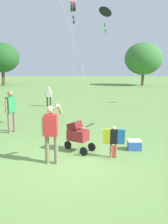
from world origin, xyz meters
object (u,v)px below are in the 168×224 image
(kite_green_novelty, at_px, (73,7))
(cooler_box, at_px, (134,145))
(stroller, at_px, (77,134))
(person_kid_running, at_px, (11,108))
(child_with_butterfly_kite, at_px, (114,139))
(person_adult_flyer, at_px, (51,129))
(kite_adult_black, at_px, (105,14))
(person_couple_left, at_px, (49,95))

(kite_green_novelty, bearing_deg, cooler_box, -59.10)
(cooler_box, bearing_deg, stroller, -175.70)
(kite_green_novelty, distance_m, person_kid_running, 5.34)
(child_with_butterfly_kite, height_order, person_kid_running, person_kid_running)
(cooler_box, bearing_deg, kite_green_novelty, 120.90)
(person_adult_flyer, bearing_deg, kite_adult_black, 62.47)
(person_kid_running, bearing_deg, stroller, -38.11)
(child_with_butterfly_kite, xyz_separation_m, person_adult_flyer, (-1.84, -0.44, 0.42))
(stroller, distance_m, cooler_box, 1.98)
(person_adult_flyer, xyz_separation_m, person_couple_left, (-1.68, 10.07, -0.22))
(person_adult_flyer, xyz_separation_m, person_kid_running, (-2.20, 3.33, 0.03))
(kite_green_novelty, bearing_deg, person_couple_left, 111.96)
(cooler_box, bearing_deg, kite_adult_black, 114.41)
(child_with_butterfly_kite, xyz_separation_m, kite_adult_black, (-0.14, 2.82, 4.19))
(person_kid_running, distance_m, cooler_box, 5.35)
(stroller, relative_size, person_kid_running, 0.60)
(kite_adult_black, bearing_deg, person_adult_flyer, -117.53)
(person_adult_flyer, height_order, cooler_box, person_adult_flyer)
(stroller, relative_size, kite_adult_black, 0.21)
(cooler_box, bearing_deg, person_couple_left, 115.95)
(kite_green_novelty, relative_size, person_kid_running, 3.23)
(person_kid_running, relative_size, cooler_box, 4.00)
(child_with_butterfly_kite, distance_m, person_adult_flyer, 1.94)
(child_with_butterfly_kite, xyz_separation_m, kite_green_novelty, (-1.47, 4.55, 4.83))
(person_adult_flyer, bearing_deg, stroller, 56.05)
(person_adult_flyer, distance_m, person_kid_running, 3.99)
(kite_adult_black, height_order, cooler_box, kite_adult_black)
(kite_green_novelty, bearing_deg, stroller, -85.07)
(child_with_butterfly_kite, distance_m, person_kid_running, 4.99)
(person_adult_flyer, height_order, person_kid_running, person_kid_running)
(person_adult_flyer, distance_m, person_couple_left, 10.21)
(child_with_butterfly_kite, distance_m, person_couple_left, 10.26)
(child_with_butterfly_kite, bearing_deg, cooler_box, 43.78)
(child_with_butterfly_kite, bearing_deg, kite_adult_black, 92.88)
(person_couple_left, bearing_deg, person_kid_running, -94.38)
(stroller, relative_size, kite_green_novelty, 0.19)
(person_couple_left, bearing_deg, kite_green_novelty, -68.04)
(kite_adult_black, height_order, person_couple_left, kite_adult_black)
(stroller, relative_size, person_couple_left, 0.79)
(child_with_butterfly_kite, bearing_deg, person_adult_flyer, -166.68)
(kite_green_novelty, distance_m, cooler_box, 6.87)
(child_with_butterfly_kite, xyz_separation_m, person_couple_left, (-3.52, 9.63, 0.19))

